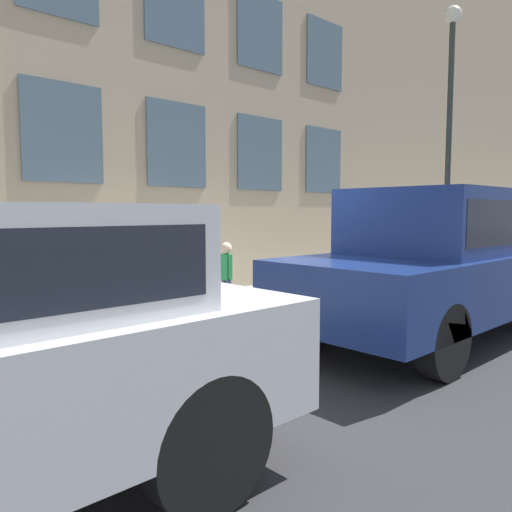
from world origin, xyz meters
The scene contains 7 objects.
ground_plane centered at (0.00, 0.00, 0.00)m, with size 80.00×80.00×0.00m, color #2D2D30.
sidewalk centered at (1.56, 0.00, 0.07)m, with size 3.12×60.00×0.15m.
building_facade centered at (3.27, 0.00, 4.91)m, with size 0.33×40.00×9.83m.
fire_hydrant centered at (0.66, -0.31, 0.51)m, with size 0.30×0.42×0.71m.
person centered at (1.20, 0.43, 0.81)m, with size 0.27×0.18×1.10m.
parked_car_navy_near centered at (-1.43, -1.05, 1.09)m, with size 1.96×4.90×2.00m.
street_lamp centered at (0.52, -5.24, 3.78)m, with size 0.36×0.36×5.88m.
Camera 1 is at (-4.61, 5.25, 1.71)m, focal length 35.00 mm.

